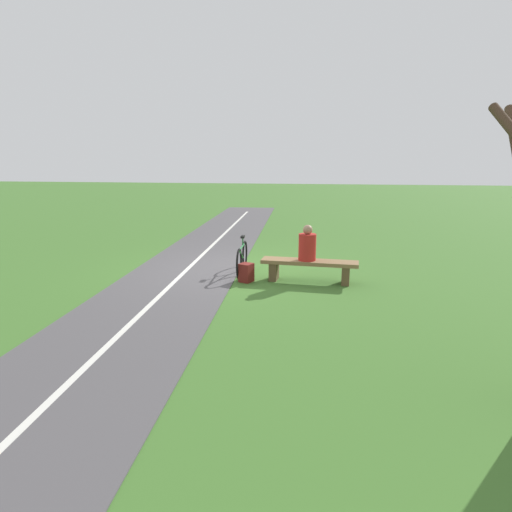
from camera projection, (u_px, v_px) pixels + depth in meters
ground_plane at (232, 270)px, 10.49m from camera, size 80.00×80.00×0.00m
paved_path at (125, 330)px, 6.76m from camera, size 4.86×36.09×0.02m
path_centre_line at (125, 329)px, 6.76m from camera, size 2.20×31.94×0.00m
bench at (309, 267)px, 9.40m from camera, size 2.08×0.57×0.47m
person_seated at (307, 246)px, 9.31m from camera, size 0.39×0.39×0.76m
bicycle at (242, 258)px, 10.08m from camera, size 0.14×1.64×0.86m
backpack at (246, 273)px, 9.43m from camera, size 0.35×0.34×0.40m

